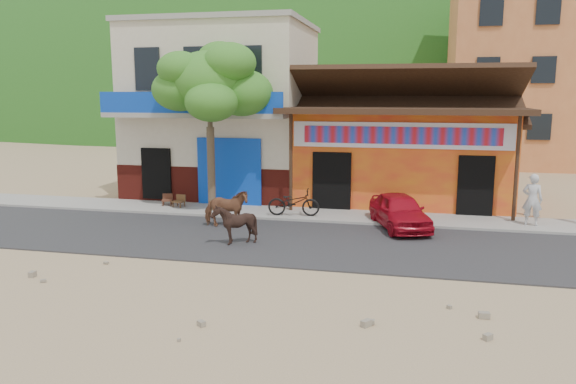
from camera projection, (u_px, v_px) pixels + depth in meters
name	position (u px, v px, depth m)	size (l,w,h in m)	color
ground	(306.00, 270.00, 13.85)	(120.00, 120.00, 0.00)	#9E825B
road	(322.00, 243.00, 16.25)	(60.00, 5.00, 0.04)	#28282B
sidewalk	(339.00, 216.00, 19.60)	(60.00, 2.00, 0.12)	gray
dance_club	(402.00, 156.00, 22.70)	(8.00, 6.00, 3.60)	orange
cafe_building	(225.00, 112.00, 24.03)	(7.00, 6.00, 7.00)	beige
apartment_front	(528.00, 64.00, 33.89)	(9.00, 9.00, 12.00)	#CC723F
hillside	(401.00, 37.00, 78.96)	(100.00, 40.00, 24.00)	#194C14
tree	(210.00, 127.00, 19.87)	(3.00, 3.00, 6.00)	#2D721E
cow_tan	(226.00, 208.00, 18.05)	(0.66, 1.44, 1.22)	brown
cow_dark	(234.00, 224.00, 15.99)	(0.95, 1.06, 1.17)	black
red_car	(400.00, 211.00, 17.90)	(1.33, 3.30, 1.12)	#AC0C1D
scooter	(294.00, 202.00, 19.35)	(0.62, 1.78, 0.94)	black
pedestrian	(532.00, 200.00, 17.89)	(0.61, 0.40, 1.67)	silver
cafe_chair_left	(167.00, 195.00, 21.13)	(0.37, 0.37, 0.80)	#482518
cafe_chair_right	(179.00, 196.00, 20.85)	(0.39, 0.39, 0.83)	#4B3019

